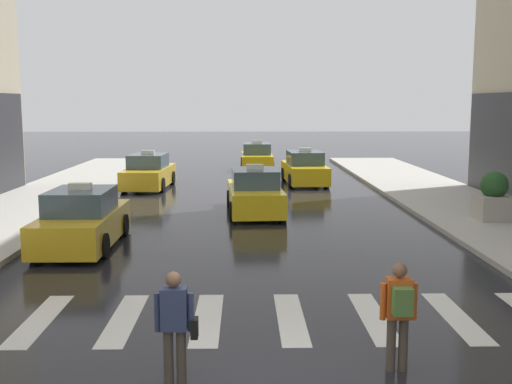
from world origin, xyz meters
TOP-DOWN VIEW (x-y plane):
  - crosswalk_markings at (-0.00, 3.00)m, footprint 11.30×2.80m
  - taxi_lead at (-4.56, 8.80)m, footprint 1.94×4.54m
  - taxi_second at (0.30, 13.91)m, footprint 2.12×4.63m
  - taxi_third at (-4.56, 20.65)m, footprint 2.12×4.63m
  - taxi_fourth at (2.93, 22.09)m, footprint 2.12×4.63m
  - taxi_fifth at (0.70, 28.44)m, footprint 1.93×4.54m
  - pedestrian_with_backpack at (2.17, 0.69)m, footprint 0.55×0.43m
  - pedestrian_with_handbag at (-1.06, 0.33)m, footprint 0.60×0.24m
  - planter_mid_block at (8.14, 11.78)m, footprint 1.10×1.10m

SIDE VIEW (x-z plane):
  - crosswalk_markings at x=0.00m, z-range 0.00..0.01m
  - taxi_lead at x=-4.56m, z-range -0.18..1.63m
  - taxi_second at x=0.30m, z-range -0.18..1.63m
  - taxi_third at x=-4.56m, z-range -0.18..1.63m
  - taxi_fourth at x=2.93m, z-range -0.18..1.63m
  - taxi_fifth at x=0.70m, z-range -0.18..1.63m
  - planter_mid_block at x=8.14m, z-range 0.07..1.67m
  - pedestrian_with_handbag at x=-1.06m, z-range 0.11..1.76m
  - pedestrian_with_backpack at x=2.17m, z-range 0.15..1.80m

